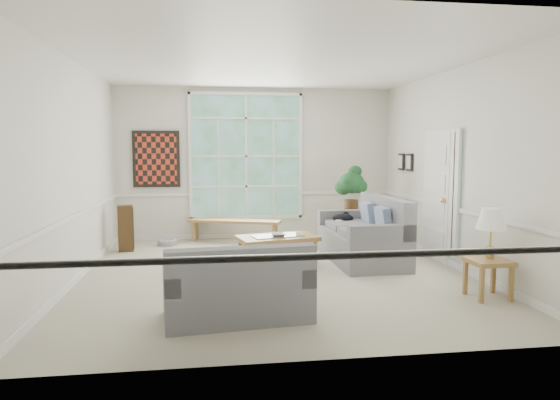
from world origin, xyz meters
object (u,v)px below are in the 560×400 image
Objects in this scene: loveseat_right at (362,229)px; end_table at (351,227)px; coffee_table at (277,250)px; loveseat_front at (237,280)px; side_table at (488,278)px.

end_table is at bearing 78.91° from loveseat_right.
loveseat_front is at bearing -120.34° from coffee_table.
coffee_table is (-1.37, -0.07, -0.29)m from loveseat_right.
end_table reaches higher than coffee_table.
loveseat_front is 4.63m from end_table.
loveseat_right is 4.00× the size of side_table.
side_table is at bearing -68.11° from loveseat_right.
side_table is (3.04, 0.31, -0.17)m from loveseat_front.
loveseat_right is at bearing -99.68° from end_table.
end_table is at bearing 31.39° from coffee_table.
loveseat_front is 3.19× the size of side_table.
side_table is (0.66, -3.66, -0.07)m from end_table.
loveseat_right is at bearing -10.06° from coffee_table.
loveseat_right is 1.58× the size of coffee_table.
end_table reaches higher than side_table.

